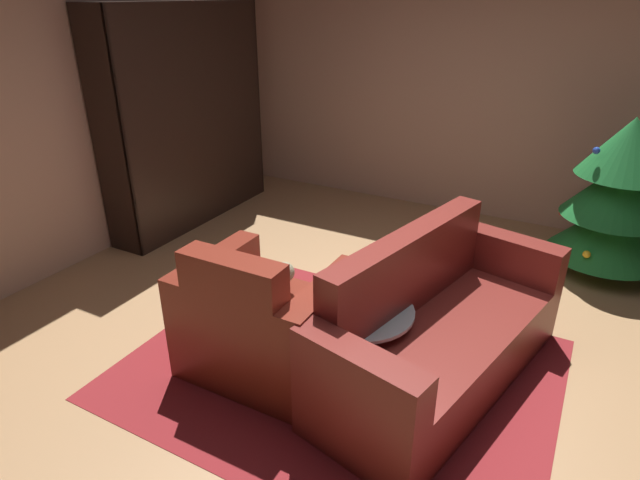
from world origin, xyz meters
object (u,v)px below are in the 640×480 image
(armchair_red, at_px, (265,324))
(bottle_on_table, at_px, (329,294))
(coffee_table, at_px, (359,316))
(book_stack_on_table, at_px, (350,303))
(decorated_tree, at_px, (617,196))
(couch_red, at_px, (436,334))
(bookshelf_unit, at_px, (197,118))

(armchair_red, xyz_separation_m, bottle_on_table, (0.36, 0.14, 0.24))
(armchair_red, bearing_deg, coffee_table, 22.86)
(book_stack_on_table, distance_m, bottle_on_table, 0.13)
(bottle_on_table, height_order, decorated_tree, decorated_tree)
(coffee_table, distance_m, decorated_tree, 2.52)
(coffee_table, bearing_deg, couch_red, 25.78)
(book_stack_on_table, bearing_deg, coffee_table, 61.20)
(couch_red, relative_size, decorated_tree, 1.49)
(book_stack_on_table, relative_size, bottle_on_table, 0.97)
(armchair_red, height_order, couch_red, same)
(bookshelf_unit, distance_m, armchair_red, 2.80)
(book_stack_on_table, bearing_deg, decorated_tree, 60.23)
(bookshelf_unit, distance_m, couch_red, 3.34)
(bookshelf_unit, bearing_deg, bottle_on_table, -35.51)
(couch_red, bearing_deg, coffee_table, -154.22)
(armchair_red, height_order, book_stack_on_table, armchair_red)
(couch_red, relative_size, coffee_table, 2.99)
(bookshelf_unit, distance_m, decorated_tree, 3.83)
(book_stack_on_table, bearing_deg, bookshelf_unit, 146.20)
(decorated_tree, bearing_deg, couch_red, -112.79)
(armchair_red, xyz_separation_m, decorated_tree, (1.77, 2.40, 0.35))
(couch_red, height_order, decorated_tree, decorated_tree)
(coffee_table, bearing_deg, bookshelf_unit, 147.47)
(armchair_red, bearing_deg, decorated_tree, 53.57)
(couch_red, bearing_deg, decorated_tree, 67.21)
(coffee_table, xyz_separation_m, book_stack_on_table, (-0.03, -0.06, 0.11))
(armchair_red, bearing_deg, bottle_on_table, 21.70)
(coffee_table, bearing_deg, book_stack_on_table, -118.80)
(bottle_on_table, bearing_deg, coffee_table, 25.41)
(armchair_red, distance_m, coffee_table, 0.58)
(couch_red, xyz_separation_m, coffee_table, (-0.42, -0.20, 0.11))
(armchair_red, relative_size, couch_red, 0.48)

